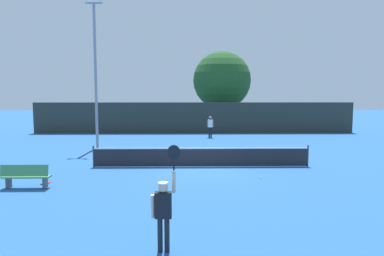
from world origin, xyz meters
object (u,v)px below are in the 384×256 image
Objects in this scene: player_serving at (164,206)px; player_receiving at (210,125)px; parked_car_mid at (212,118)px; parked_car_near at (163,118)px; courtside_bench at (26,176)px; large_tree at (222,80)px; light_pole at (95,66)px; tennis_ball at (261,178)px; spare_racket at (47,183)px.

player_receiving is at bearing 83.28° from player_serving.
parked_car_mid is at bearing 83.86° from player_serving.
parked_car_near is (-4.66, 11.45, -0.28)m from player_receiving.
large_tree is (9.93, 24.13, 4.52)m from courtside_bench.
player_serving reaches higher than parked_car_mid.
player_receiving is (2.51, 21.31, -0.03)m from player_serving.
large_tree is at bearing 54.75° from light_pole.
parked_car_mid is at bearing 90.38° from tennis_ball.
player_receiving reaches higher than parked_car_near.
tennis_ball is at bearing -44.14° from light_pole.
player_receiving is 25.22× the size of tennis_ball.
parked_car_mid is at bearing 103.48° from large_tree.
large_tree is at bearing -21.01° from parked_car_near.
light_pole is 2.25× the size of parked_car_near.
player_serving reaches higher than tennis_ball.
parked_car_mid is (9.17, 27.30, 0.30)m from courtside_bench.
large_tree reaches higher than player_serving.
spare_racket is 25.63m from large_tree.
light_pole is at bearing -125.25° from large_tree.
courtside_bench is 28.80m from parked_car_mid.
large_tree reaches higher than spare_racket.
large_tree is 1.89× the size of parked_car_mid.
parked_car_near is at bearing -67.85° from player_receiving.
player_serving is at bearing -50.94° from spare_racket.
courtside_bench is (-8.15, -15.76, -0.58)m from player_receiving.
courtside_bench is 0.18× the size of light_pole.
tennis_ball is at bearing 3.72° from spare_racket.
player_serving is 4.78× the size of spare_racket.
light_pole is 2.30× the size of parked_car_mid.
large_tree reaches higher than tennis_ball.
courtside_bench is 27.43m from parked_car_near.
player_serving reaches higher than parked_car_near.
parked_car_near is (3.04, 26.37, 0.76)m from spare_racket.
light_pole is at bearing 135.86° from tennis_ball.
large_tree is 1.85× the size of parked_car_near.
spare_racket is at bearing -112.15° from large_tree.
light_pole is at bearing 34.31° from player_receiving.
player_serving is at bearing -98.24° from large_tree.
courtside_bench is 11.45m from light_pole.
player_serving is at bearing -94.67° from parked_car_mid.
spare_racket is (-7.70, -14.92, -1.04)m from player_receiving.
parked_car_mid is (3.53, 32.86, -0.31)m from player_serving.
spare_racket is 27.88m from parked_car_mid.
courtside_bench is 0.42× the size of parked_car_mid.
spare_racket is 0.12× the size of parked_car_mid.
spare_racket is 0.05× the size of light_pole.
parked_car_mid is (8.72, 26.47, 0.76)m from spare_racket.
player_serving is at bearing -44.58° from courtside_bench.
player_receiving is 12.36m from parked_car_near.
large_tree is at bearing -102.03° from player_receiving.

